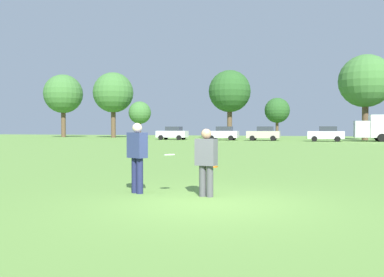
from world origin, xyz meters
name	(u,v)px	position (x,y,z in m)	size (l,w,h in m)	color
ground_plane	(209,203)	(0.00, 0.00, 0.00)	(153.74, 153.74, 0.00)	#608C3D
player_thrower	(137,154)	(-2.01, 0.73, 0.97)	(0.54, 0.44, 1.72)	#1E234C
player_defender	(206,159)	(-0.28, 0.77, 0.88)	(0.50, 0.33, 1.58)	#4C4C51
frisbee	(169,155)	(-1.20, 0.80, 0.95)	(0.27, 0.27, 0.07)	white
traffic_cone	(213,162)	(-1.94, 7.68, 0.23)	(0.32, 0.32, 0.48)	#D8590C
parked_car_near_left	(173,133)	(-17.36, 43.72, 0.92)	(4.24, 2.29, 1.82)	silver
parked_car_mid_left	(223,133)	(-10.32, 44.10, 0.92)	(4.24, 2.29, 1.82)	silver
parked_car_center	(264,133)	(-4.88, 43.93, 0.92)	(4.24, 2.29, 1.82)	#B7AD99
parked_car_mid_right	(326,134)	(2.72, 42.89, 0.92)	(4.24, 2.29, 1.82)	silver
tree_west_oak	(63,94)	(-41.79, 53.20, 7.68)	(6.88, 6.88, 11.17)	brown
tree_west_maple	(113,93)	(-31.46, 52.66, 7.59)	(6.79, 6.79, 11.03)	brown
tree_center_elm	(140,113)	(-26.27, 52.12, 4.12)	(3.69, 3.69, 6.00)	brown
tree_east_birch	(230,91)	(-11.60, 53.79, 7.35)	(6.58, 6.58, 10.69)	brown
tree_east_oak	(277,111)	(-4.39, 55.06, 4.33)	(3.87, 3.87, 6.29)	brown
tree_far_east_pine	(366,81)	(7.74, 50.51, 7.89)	(7.06, 7.06, 11.47)	brown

